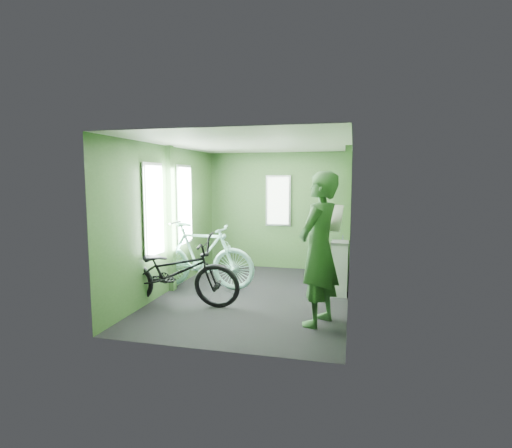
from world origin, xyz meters
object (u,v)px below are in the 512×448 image
at_px(passenger, 319,249).
at_px(bench_seat, 334,267).
at_px(waste_box, 339,268).
at_px(bicycle_black, 174,306).
at_px(bicycle_mint, 201,288).

distance_m(passenger, bench_seat, 2.22).
bearing_deg(passenger, waste_box, -167.46).
bearing_deg(waste_box, bench_seat, 98.54).
height_order(bicycle_black, bench_seat, bench_seat).
bearing_deg(bench_seat, bicycle_black, -137.35).
bearing_deg(bicycle_black, bench_seat, -51.31).
height_order(bicycle_mint, bench_seat, bench_seat).
bearing_deg(bicycle_mint, bench_seat, -64.93).
distance_m(waste_box, bench_seat, 0.80).
xyz_separation_m(waste_box, bench_seat, (-0.12, 0.78, -0.16)).
distance_m(bicycle_mint, passenger, 2.49).
bearing_deg(bench_seat, waste_box, -80.62).
distance_m(bicycle_mint, waste_box, 2.26).
height_order(passenger, bench_seat, passenger).
relative_size(bicycle_mint, waste_box, 2.17).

